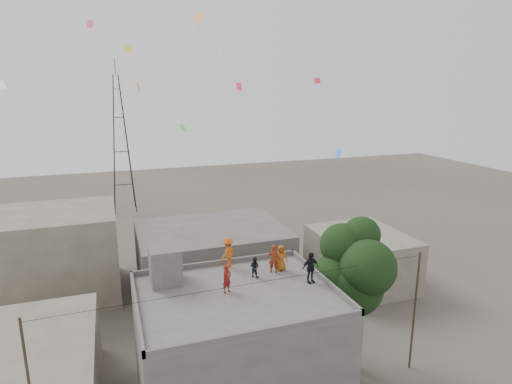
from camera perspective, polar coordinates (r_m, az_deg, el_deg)
main_building at (r=24.04m, az=-2.58°, el=-19.94°), size 10.00×8.00×6.10m
parapet at (r=22.42m, az=-2.67°, el=-13.12°), size 10.00×8.00×0.30m
stair_head_box at (r=23.81m, az=-12.03°, el=-9.49°), size 1.60×1.80×2.00m
neighbor_north at (r=36.78m, az=-5.88°, el=-8.49°), size 12.00×9.00×5.00m
neighbor_northwest at (r=37.74m, az=-24.84°, el=-7.53°), size 9.00×8.00×7.00m
neighbor_east at (r=37.92m, az=13.76°, el=-8.62°), size 7.00×8.00×4.40m
tree at (r=25.80m, az=13.07°, el=-10.09°), size 4.90×4.60×9.10m
utility_line at (r=22.74m, az=-0.36°, el=-19.75°), size 20.12×0.62×7.40m
transmission_tower at (r=59.67m, az=-17.60°, el=6.08°), size 2.97×2.97×20.01m
person_red_adult at (r=24.57m, az=2.37°, el=-8.85°), size 0.73×0.67×1.68m
person_orange_child at (r=24.86m, az=3.36°, el=-8.77°), size 0.83×0.64×1.52m
person_dark_child at (r=24.09m, az=-0.20°, el=-9.97°), size 0.71×0.72×1.17m
person_dark_adult at (r=23.50m, az=7.28°, el=-9.98°), size 1.07×0.57×1.73m
person_orange_adult at (r=25.22m, az=-3.77°, el=-8.09°), size 1.34×1.25×1.81m
person_red_child at (r=22.38m, az=-3.91°, el=-11.48°), size 0.65×0.58×1.50m
kites at (r=27.80m, az=-7.03°, el=14.68°), size 20.86×13.72×11.53m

